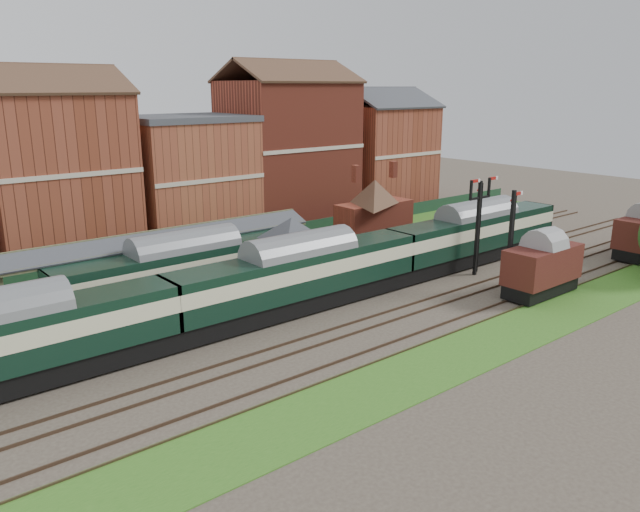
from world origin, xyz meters
TOP-DOWN VIEW (x-y plane):
  - ground at (0.00, 0.00)m, footprint 160.00×160.00m
  - grass_back at (0.00, 16.00)m, footprint 90.00×4.50m
  - grass_front at (0.00, -12.00)m, footprint 90.00×5.00m
  - fence at (0.00, 18.00)m, footprint 90.00×0.12m
  - platform at (-5.00, 9.75)m, footprint 55.00×3.40m
  - signal_box at (-3.00, 3.25)m, footprint 5.40×5.40m
  - brick_hut at (5.00, 3.25)m, footprint 3.20×2.64m
  - station_building at (12.00, 9.75)m, footprint 8.10×8.10m
  - canopy at (-11.00, 9.75)m, footprint 26.00×3.89m
  - semaphore_bracket at (12.04, -2.50)m, footprint 3.60×0.25m
  - semaphore_siding at (10.02, -7.00)m, footprint 1.23×0.25m
  - town_backdrop at (-0.18, 25.00)m, footprint 69.00×10.00m
  - dmu_train at (-4.73, 0.00)m, footprint 60.02×3.15m
  - platform_railcar at (-10.24, 6.50)m, footprint 19.32×3.04m
  - goods_van_a at (11.44, -9.00)m, footprint 6.66×2.88m

SIDE VIEW (x-z plane):
  - ground at x=0.00m, z-range 0.00..0.00m
  - grass_back at x=0.00m, z-range 0.00..0.06m
  - grass_front at x=0.00m, z-range 0.00..0.06m
  - platform at x=-5.00m, z-range 0.00..1.00m
  - fence at x=0.00m, z-range 0.00..1.50m
  - brick_hut at x=5.00m, z-range -0.28..2.67m
  - goods_van_a at x=11.44m, z-range 0.26..4.30m
  - platform_railcar at x=-10.24m, z-range 0.37..4.82m
  - dmu_train at x=-4.73m, z-range 0.37..4.98m
  - signal_box at x=-3.00m, z-range 0.19..6.19m
  - station_building at x=12.00m, z-range 1.01..6.91m
  - semaphore_siding at x=10.02m, z-range 0.16..8.16m
  - canopy at x=-11.00m, z-range 2.54..6.62m
  - semaphore_bracket at x=12.04m, z-range 0.54..8.72m
  - town_backdrop at x=-0.18m, z-range -1.00..15.00m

